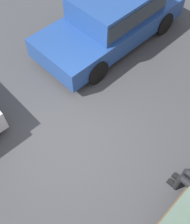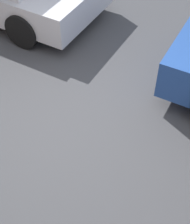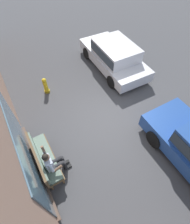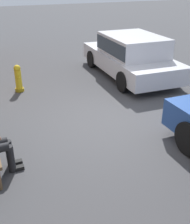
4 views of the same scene
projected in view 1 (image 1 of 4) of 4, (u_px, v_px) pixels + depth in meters
name	position (u px, v px, depth m)	size (l,w,h in m)	color
ground_plane	(69.00, 142.00, 6.44)	(60.00, 60.00, 0.00)	#424244
parked_car_near	(113.00, 16.00, 7.79)	(4.55, 2.01, 1.50)	#23478E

